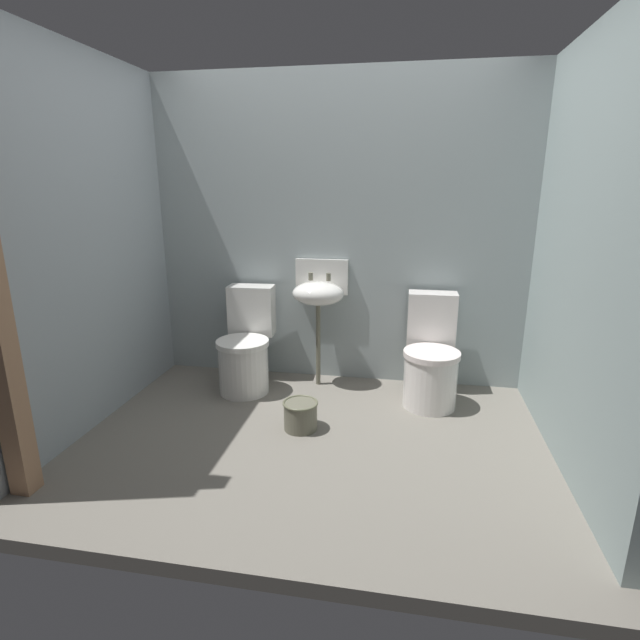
% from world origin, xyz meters
% --- Properties ---
extents(ground_plane, '(3.31, 2.40, 0.08)m').
position_xyz_m(ground_plane, '(0.00, 0.00, -0.04)').
color(ground_plane, slate).
extents(wall_back, '(3.31, 0.10, 2.38)m').
position_xyz_m(wall_back, '(0.00, 1.05, 1.19)').
color(wall_back, '#94A0A1').
rests_on(wall_back, ground).
extents(wall_left, '(0.10, 2.20, 2.38)m').
position_xyz_m(wall_left, '(-1.51, 0.10, 1.19)').
color(wall_left, '#929DA2').
rests_on(wall_left, ground).
extents(wall_right, '(0.10, 2.20, 2.38)m').
position_xyz_m(wall_right, '(1.51, 0.10, 1.19)').
color(wall_right, '#8C9E9C').
rests_on(wall_right, ground).
extents(toilet_left, '(0.42, 0.61, 0.78)m').
position_xyz_m(toilet_left, '(-0.66, 0.65, 0.32)').
color(toilet_left, white).
rests_on(toilet_left, ground).
extents(toilet_right, '(0.40, 0.59, 0.78)m').
position_xyz_m(toilet_right, '(0.75, 0.65, 0.32)').
color(toilet_right, white).
rests_on(toilet_right, ground).
extents(sink, '(0.42, 0.35, 0.99)m').
position_xyz_m(sink, '(-0.11, 0.84, 0.75)').
color(sink, '#646251').
rests_on(sink, ground).
extents(bucket, '(0.23, 0.23, 0.19)m').
position_xyz_m(bucket, '(-0.10, 0.06, 0.10)').
color(bucket, '#646251').
rests_on(bucket, ground).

